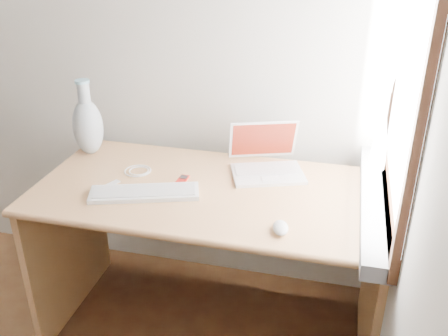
% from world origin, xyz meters
% --- Properties ---
extents(back_wall, '(3.50, 0.04, 2.60)m').
position_xyz_m(back_wall, '(0.00, 1.75, 1.30)').
color(back_wall, silver).
rests_on(back_wall, floor).
extents(window, '(0.11, 0.99, 1.10)m').
position_xyz_m(window, '(1.72, 1.30, 1.28)').
color(window, white).
rests_on(window, right_wall).
extents(desk, '(1.44, 0.72, 0.76)m').
position_xyz_m(desk, '(1.03, 1.37, 0.54)').
color(desk, tan).
rests_on(desk, floor).
extents(laptop, '(0.36, 0.35, 0.21)m').
position_xyz_m(laptop, '(1.25, 1.50, 0.81)').
color(laptop, white).
rests_on(laptop, desk).
extents(external_keyboard, '(0.46, 0.26, 0.02)m').
position_xyz_m(external_keyboard, '(0.79, 1.17, 0.77)').
color(external_keyboard, white).
rests_on(external_keyboard, desk).
extents(mouse, '(0.07, 0.10, 0.03)m').
position_xyz_m(mouse, '(1.37, 1.03, 0.78)').
color(mouse, white).
rests_on(mouse, desk).
extents(ipod, '(0.04, 0.09, 0.01)m').
position_xyz_m(ipod, '(0.90, 1.32, 0.76)').
color(ipod, '#B9130C').
rests_on(ipod, desk).
extents(cable_coil, '(0.16, 0.16, 0.01)m').
position_xyz_m(cable_coil, '(0.68, 1.36, 0.76)').
color(cable_coil, white).
rests_on(cable_coil, desk).
extents(remote, '(0.05, 0.08, 0.01)m').
position_xyz_m(remote, '(0.62, 1.22, 0.76)').
color(remote, white).
rests_on(remote, desk).
extents(vase, '(0.14, 0.14, 0.36)m').
position_xyz_m(vase, '(0.39, 1.48, 0.91)').
color(vase, '#B2C0CD').
rests_on(vase, desk).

